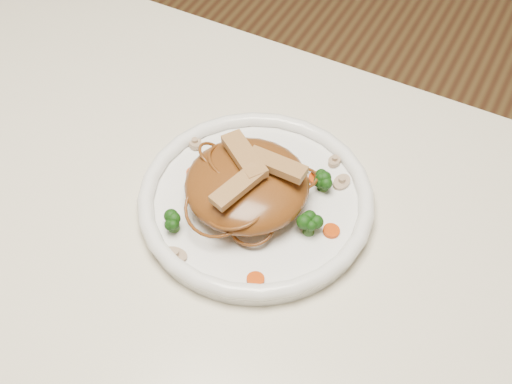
% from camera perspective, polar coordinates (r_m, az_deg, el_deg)
% --- Properties ---
extents(table, '(1.20, 0.80, 0.75)m').
position_cam_1_polar(table, '(0.87, -4.58, -9.31)').
color(table, beige).
rests_on(table, ground).
extents(plate, '(0.31, 0.31, 0.02)m').
position_cam_1_polar(plate, '(0.82, -0.00, -0.98)').
color(plate, white).
rests_on(plate, table).
extents(noodle_mound, '(0.19, 0.19, 0.05)m').
position_cam_1_polar(noodle_mound, '(0.79, -0.78, 0.64)').
color(noodle_mound, brown).
rests_on(noodle_mound, plate).
extents(chicken_a, '(0.07, 0.02, 0.01)m').
position_cam_1_polar(chicken_a, '(0.77, 1.75, 2.33)').
color(chicken_a, '#AE7E52').
rests_on(chicken_a, noodle_mound).
extents(chicken_b, '(0.08, 0.06, 0.01)m').
position_cam_1_polar(chicken_b, '(0.78, -1.00, 3.08)').
color(chicken_b, '#AE7E52').
rests_on(chicken_b, noodle_mound).
extents(chicken_c, '(0.04, 0.07, 0.01)m').
position_cam_1_polar(chicken_c, '(0.75, -1.59, 0.45)').
color(chicken_c, '#AE7E52').
rests_on(chicken_c, noodle_mound).
extents(broccoli_0, '(0.03, 0.03, 0.03)m').
position_cam_1_polar(broccoli_0, '(0.82, 5.76, 1.07)').
color(broccoli_0, '#15430E').
rests_on(broccoli_0, plate).
extents(broccoli_1, '(0.03, 0.03, 0.03)m').
position_cam_1_polar(broccoli_1, '(0.84, -3.84, 2.76)').
color(broccoli_1, '#15430E').
rests_on(broccoli_1, plate).
extents(broccoli_2, '(0.03, 0.03, 0.03)m').
position_cam_1_polar(broccoli_2, '(0.78, -7.06, -2.38)').
color(broccoli_2, '#15430E').
rests_on(broccoli_2, plate).
extents(broccoli_3, '(0.04, 0.04, 0.03)m').
position_cam_1_polar(broccoli_3, '(0.77, 4.54, -2.66)').
color(broccoli_3, '#15430E').
rests_on(broccoli_3, plate).
extents(carrot_0, '(0.02, 0.02, 0.00)m').
position_cam_1_polar(carrot_0, '(0.84, 5.15, 1.14)').
color(carrot_0, red).
rests_on(carrot_0, plate).
extents(carrot_1, '(0.02, 0.02, 0.00)m').
position_cam_1_polar(carrot_1, '(0.84, -5.33, 1.57)').
color(carrot_1, red).
rests_on(carrot_1, plate).
extents(carrot_2, '(0.02, 0.02, 0.00)m').
position_cam_1_polar(carrot_2, '(0.79, 6.40, -3.29)').
color(carrot_2, red).
rests_on(carrot_2, plate).
extents(carrot_3, '(0.02, 0.02, 0.00)m').
position_cam_1_polar(carrot_3, '(0.87, -0.83, 4.02)').
color(carrot_3, red).
rests_on(carrot_3, plate).
extents(carrot_4, '(0.02, 0.02, 0.00)m').
position_cam_1_polar(carrot_4, '(0.74, -0.04, -7.43)').
color(carrot_4, red).
rests_on(carrot_4, plate).
extents(mushroom_0, '(0.03, 0.03, 0.01)m').
position_cam_1_polar(mushroom_0, '(0.77, -6.85, -5.34)').
color(mushroom_0, tan).
rests_on(mushroom_0, plate).
extents(mushroom_1, '(0.03, 0.03, 0.01)m').
position_cam_1_polar(mushroom_1, '(0.83, 7.26, 0.82)').
color(mushroom_1, tan).
rests_on(mushroom_1, plate).
extents(mushroom_2, '(0.03, 0.03, 0.01)m').
position_cam_1_polar(mushroom_2, '(0.88, -5.20, 4.13)').
color(mushroom_2, tan).
rests_on(mushroom_2, plate).
extents(mushroom_3, '(0.02, 0.02, 0.01)m').
position_cam_1_polar(mushroom_3, '(0.86, 6.67, 2.61)').
color(mushroom_3, tan).
rests_on(mushroom_3, plate).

